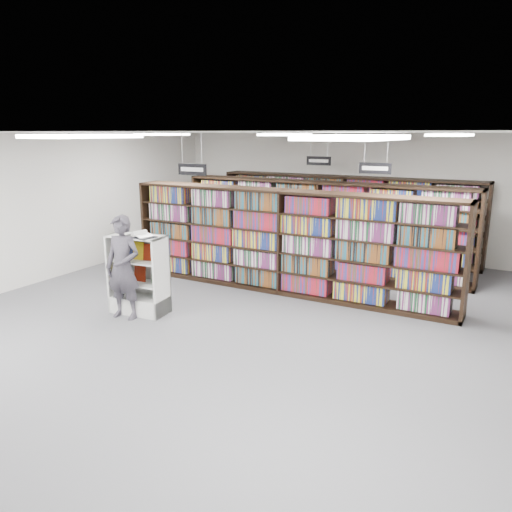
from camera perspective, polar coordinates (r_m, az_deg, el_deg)
The scene contains 18 objects.
floor at distance 8.73m, azimuth -2.63°, elevation -7.59°, with size 12.00×12.00×0.00m, color #5B5B60.
ceiling at distance 8.12m, azimuth -2.89°, elevation 13.92°, with size 10.00×12.00×0.10m, color white.
wall_back at distance 13.69m, azimuth 10.59°, elevation 6.98°, with size 10.00×0.10×3.20m, color silver.
wall_left at distance 11.67m, azimuth -24.26°, elevation 4.82°, with size 0.10×12.00×3.20m, color silver.
bookshelf_row_near at distance 10.11m, azimuth 3.22°, elevation 1.63°, with size 7.00×0.60×2.10m.
bookshelf_row_mid at distance 11.91m, azimuth 7.41°, elevation 3.41°, with size 7.00×0.60×2.10m.
bookshelf_row_far at distance 13.49m, azimuth 10.08°, elevation 4.54°, with size 7.00×0.60×2.10m.
aisle_sign_left at distance 9.81m, azimuth -7.31°, elevation 9.91°, with size 0.65×0.02×0.80m.
aisle_sign_right at distance 10.31m, azimuth 13.45°, elevation 9.84°, with size 0.65×0.02×0.80m.
aisle_sign_center at distance 12.85m, azimuth 7.18°, elevation 10.84°, with size 0.65×0.02×0.80m.
troffer_front_center at distance 5.79m, azimuth -19.09°, elevation 12.81°, with size 0.60×1.20×0.04m, color white.
troffer_front_right at distance 4.11m, azimuth 11.26°, elevation 13.15°, with size 0.60×1.20×0.04m, color white.
troffer_back_left at distance 11.50m, azimuth -10.62°, elevation 13.50°, with size 0.60×1.20×0.04m, color white.
troffer_back_center at distance 9.88m, azimuth 3.39°, elevation 13.68°, with size 0.60×1.20×0.04m, color white.
troffer_back_right at distance 9.00m, azimuth 21.34°, elevation 12.76°, with size 0.60×1.20×0.04m, color white.
endcap_display at distance 9.31m, azimuth -13.08°, elevation -3.41°, with size 1.07×0.62×1.44m.
open_book at distance 8.91m, azimuth -13.14°, elevation 2.36°, with size 0.61×0.41×0.13m.
shopper at distance 8.98m, azimuth -14.95°, elevation -1.28°, with size 0.67×0.44×1.83m, color #45404A.
Camera 1 is at (4.26, -6.91, 3.20)m, focal length 35.00 mm.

